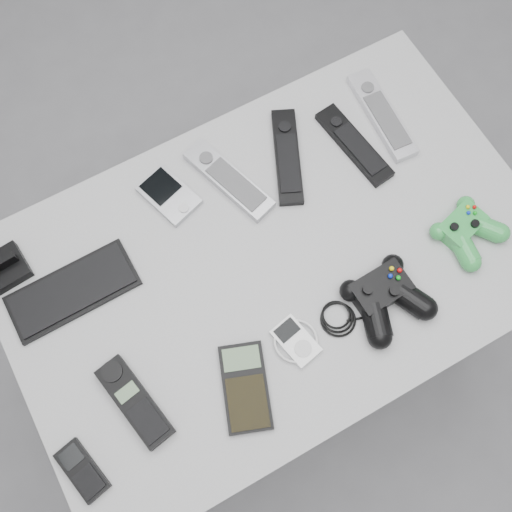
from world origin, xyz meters
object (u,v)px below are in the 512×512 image
remote_silver_a (229,179)px  pda_keyboard (73,291)px  remote_black_b (354,144)px  mobile_phone (82,471)px  remote_black_a (287,156)px  pda (169,195)px  mp3_player (296,341)px  controller_green (467,229)px  desk (273,270)px  cordless_handset (135,402)px  controller_black (385,296)px  remote_silver_b (382,114)px  calculator (245,387)px

remote_silver_a → pda_keyboard: bearing=172.2°
remote_black_b → mobile_phone: size_ratio=1.94×
pda_keyboard → remote_black_a: size_ratio=1.14×
remote_silver_a → remote_black_a: remote_silver_a is taller
pda → remote_black_a: bearing=-26.2°
mp3_player → controller_green: controller_green is taller
remote_silver_a → remote_black_b: remote_silver_a is taller
desk → cordless_handset: bearing=-161.7°
pda → mp3_player: 0.38m
remote_black_a → mp3_player: bearing=-92.6°
pda → remote_black_a: (0.25, -0.04, 0.00)m
controller_black → remote_black_a: bearing=89.1°
remote_silver_b → calculator: remote_silver_b is taller
desk → cordless_handset: size_ratio=6.07×
desk → pda_keyboard: (-0.36, 0.13, 0.07)m
mobile_phone → mp3_player: bearing=-9.9°
remote_silver_b → mobile_phone: 0.89m
remote_black_a → remote_silver_b: bearing=22.2°
remote_black_b → controller_green: bearing=-78.9°
pda → remote_black_a: 0.25m
controller_black → controller_green: (0.21, 0.04, -0.00)m
remote_silver_b → mp3_player: size_ratio=2.50×
calculator → desk: bearing=69.1°
calculator → controller_black: (0.30, 0.02, 0.02)m
desk → remote_black_b: 0.31m
pda_keyboard → remote_silver_b: bearing=2.4°
controller_black → mp3_player: bearing=174.7°
remote_black_a → remote_silver_b: same height
desk → cordless_handset: (-0.35, -0.11, 0.07)m
pda → cordless_handset: size_ratio=0.68×
remote_black_a → desk: bearing=-101.5°
mobile_phone → cordless_handset: (0.13, 0.06, 0.00)m
calculator → remote_silver_b: bearing=54.9°
calculator → controller_black: 0.31m
remote_black_b → remote_silver_b: bearing=13.1°
pda → mobile_phone: bearing=-149.7°
cordless_handset → controller_green: (0.70, -0.02, 0.01)m
calculator → mp3_player: bearing=33.8°
remote_black_b → pda_keyboard: bearing=173.9°
pda_keyboard → remote_silver_b: 0.72m
pda_keyboard → pda: bearing=19.3°
remote_silver_b → calculator: size_ratio=1.40×
pda → calculator: bearing=-114.0°
pda_keyboard → cordless_handset: cordless_handset is taller
controller_black → calculator: bearing=-178.8°
pda → remote_black_b: bearing=-29.3°
pda → remote_silver_b: size_ratio=0.53×
remote_black_b → calculator: size_ratio=1.28×
desk → remote_black_a: bearing=53.5°
remote_silver_b → cordless_handset: bearing=-153.5°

